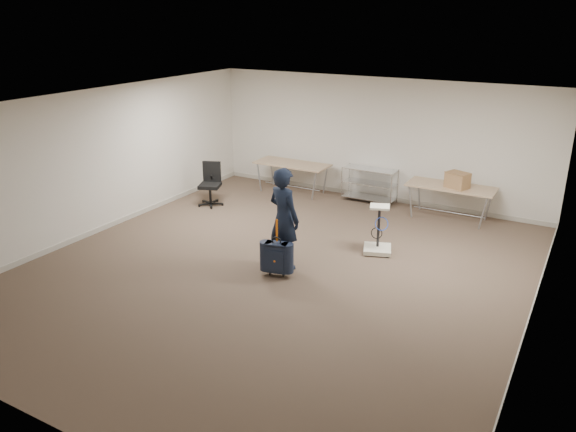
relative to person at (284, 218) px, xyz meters
The scene contains 10 objects.
ground 0.90m from the person, 101.06° to the right, with size 9.00×9.00×0.00m, color #473A2B.
room_shell 1.46m from the person, 91.68° to the left, with size 8.00×9.00×9.00m.
folding_table_left 4.24m from the person, 117.18° to the left, with size 1.80×0.75×0.73m.
folding_table_right 4.21m from the person, 63.68° to the left, with size 1.80×0.75×0.73m.
wire_shelf 4.04m from the person, 90.50° to the left, with size 1.22×0.47×0.80m.
person is the anchor object (origin of this frame).
suitcase 0.68m from the person, 77.54° to the right, with size 0.41×0.29×1.01m.
office_chair 3.76m from the person, 146.46° to the left, with size 0.59×0.60×0.97m.
equipment_cart 1.92m from the person, 48.82° to the left, with size 0.63×0.63×0.90m.
cardboard_box 4.20m from the person, 61.62° to the left, with size 0.43×0.33×0.33m, color brown.
Camera 1 is at (4.43, -7.48, 4.15)m, focal length 35.00 mm.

